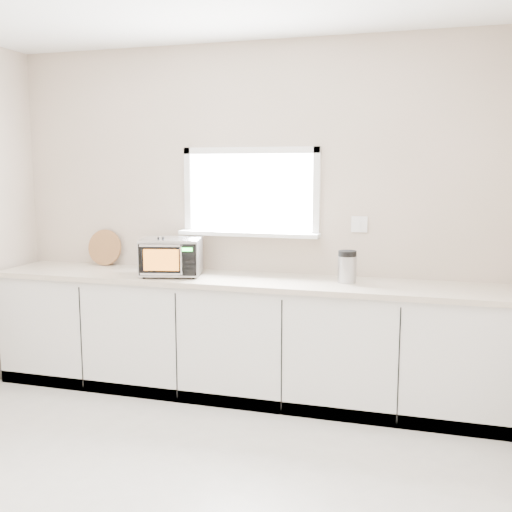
% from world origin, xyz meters
% --- Properties ---
extents(back_wall, '(4.00, 0.17, 2.70)m').
position_xyz_m(back_wall, '(0.00, 2.00, 1.36)').
color(back_wall, beige).
rests_on(back_wall, ground).
extents(cabinets, '(3.92, 0.60, 0.88)m').
position_xyz_m(cabinets, '(0.00, 1.70, 0.44)').
color(cabinets, silver).
rests_on(cabinets, ground).
extents(countertop, '(3.92, 0.64, 0.04)m').
position_xyz_m(countertop, '(0.00, 1.69, 0.90)').
color(countertop, beige).
rests_on(countertop, cabinets).
extents(microwave, '(0.51, 0.45, 0.29)m').
position_xyz_m(microwave, '(-0.53, 1.63, 1.07)').
color(microwave, black).
rests_on(microwave, countertop).
extents(knife_block, '(0.15, 0.23, 0.30)m').
position_xyz_m(knife_block, '(-0.60, 1.61, 1.05)').
color(knife_block, '#432118').
rests_on(knife_block, countertop).
extents(cutting_board, '(0.30, 0.07, 0.30)m').
position_xyz_m(cutting_board, '(-1.29, 1.94, 1.07)').
color(cutting_board, '#9E723D').
rests_on(cutting_board, countertop).
extents(coffee_grinder, '(0.16, 0.16, 0.24)m').
position_xyz_m(coffee_grinder, '(0.80, 1.73, 1.04)').
color(coffee_grinder, '#A8AAAF').
rests_on(coffee_grinder, countertop).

